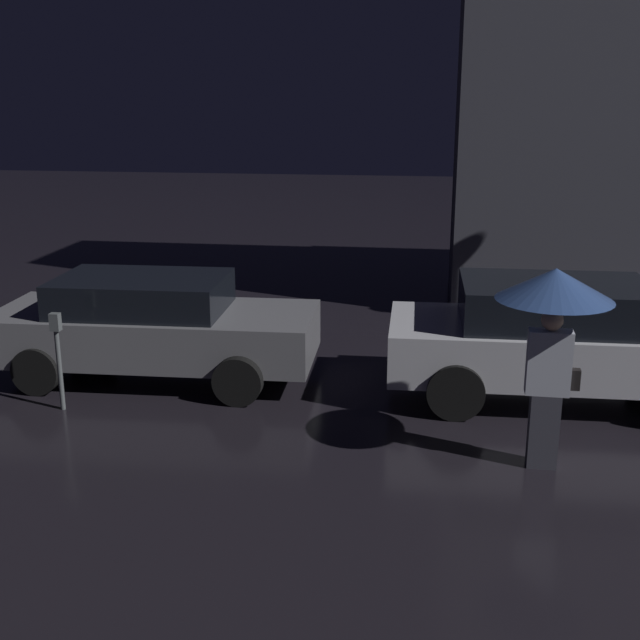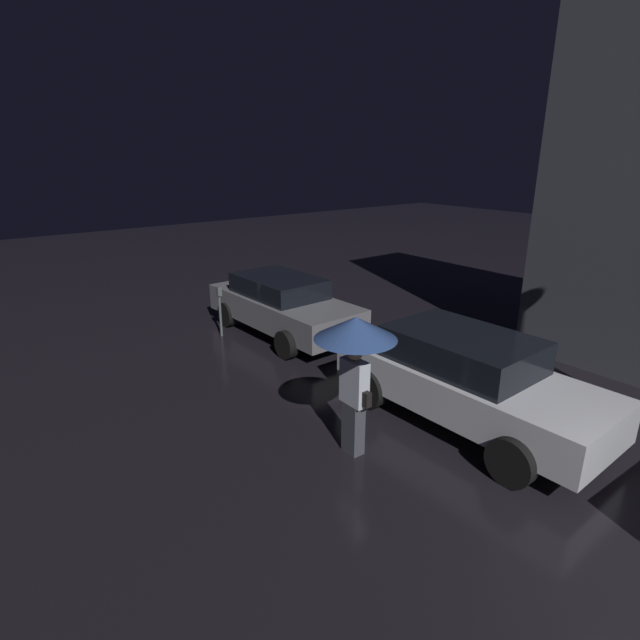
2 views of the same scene
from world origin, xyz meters
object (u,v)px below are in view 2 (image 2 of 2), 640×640
(parked_car_silver, at_px, (466,377))
(parking_meter, at_px, (220,306))
(parked_car_grey, at_px, (282,304))
(pedestrian_with_umbrella, at_px, (355,344))

(parked_car_silver, bearing_deg, parking_meter, -169.63)
(parked_car_grey, height_order, parked_car_silver, parked_car_silver)
(parked_car_grey, distance_m, parking_meter, 1.52)
(parking_meter, bearing_deg, parked_car_silver, 11.64)
(parked_car_silver, xyz_separation_m, parking_meter, (-6.23, -1.28, -0.04))
(parked_car_grey, height_order, pedestrian_with_umbrella, pedestrian_with_umbrella)
(parking_meter, bearing_deg, pedestrian_with_umbrella, -7.65)
(pedestrian_with_umbrella, xyz_separation_m, parking_meter, (-5.77, 0.78, -0.97))
(parked_car_silver, bearing_deg, pedestrian_with_umbrella, -103.78)
(pedestrian_with_umbrella, height_order, parking_meter, pedestrian_with_umbrella)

